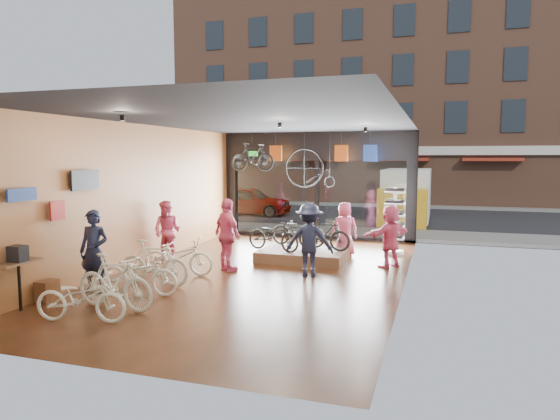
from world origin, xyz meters
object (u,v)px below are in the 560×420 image
at_px(customer_3, 309,240).
at_px(customer_5, 390,236).
at_px(floor_bike_1, 115,282).
at_px(customer_4, 345,229).
at_px(street_car, 249,201).
at_px(display_bike_right, 298,231).
at_px(floor_bike_4, 178,257).
at_px(hung_bike, 252,157).
at_px(box_truck, 406,197).
at_px(customer_1, 167,231).
at_px(floor_bike_0, 81,298).
at_px(penny_farthing, 312,170).
at_px(display_bike_mid, 324,234).
at_px(floor_bike_3, 154,263).
at_px(display_platform, 303,255).
at_px(floor_bike_2, 139,274).
at_px(display_bike_left, 273,235).
at_px(customer_0, 94,251).
at_px(sunglasses_rack, 394,221).
at_px(customer_2, 228,235).

xyz_separation_m(customer_3, customer_5, (1.79, 1.63, -0.06)).
bearing_deg(floor_bike_1, customer_4, -20.35).
xyz_separation_m(customer_4, customer_5, (1.41, -1.10, 0.03)).
relative_size(street_car, display_bike_right, 2.44).
xyz_separation_m(floor_bike_4, hung_bike, (0.09, 4.92, 2.46)).
height_order(box_truck, hung_bike, hung_bike).
height_order(customer_1, hung_bike, hung_bike).
xyz_separation_m(floor_bike_0, floor_bike_1, (0.12, 0.80, 0.10)).
relative_size(floor_bike_1, display_bike_right, 1.03).
xyz_separation_m(street_car, penny_farthing, (5.04, -7.07, 1.77)).
bearing_deg(display_bike_mid, customer_1, 114.88).
distance_m(floor_bike_1, customer_3, 4.75).
bearing_deg(street_car, customer_1, -170.20).
bearing_deg(customer_3, floor_bike_3, 24.11).
height_order(street_car, floor_bike_0, street_car).
xyz_separation_m(floor_bike_0, display_platform, (2.36, 6.38, -0.29)).
distance_m(street_car, customer_1, 11.54).
distance_m(floor_bike_0, floor_bike_2, 1.85).
bearing_deg(display_bike_mid, hung_bike, 60.09).
bearing_deg(display_platform, display_bike_left, -151.32).
bearing_deg(display_platform, customer_0, -126.33).
height_order(box_truck, sunglasses_rack, box_truck).
bearing_deg(floor_bike_2, street_car, 7.59).
bearing_deg(sunglasses_rack, floor_bike_4, -131.39).
height_order(customer_2, customer_3, customer_2).
xyz_separation_m(customer_1, customer_3, (4.21, -0.48, 0.04)).
height_order(floor_bike_0, customer_0, customer_0).
bearing_deg(display_platform, customer_5, -4.36).
bearing_deg(floor_bike_3, display_bike_left, -27.97).
height_order(floor_bike_1, sunglasses_rack, sunglasses_rack).
bearing_deg(display_bike_left, display_platform, -45.44).
height_order(box_truck, floor_bike_1, box_truck).
distance_m(floor_bike_1, display_bike_left, 5.37).
distance_m(display_bike_left, display_bike_right, 1.04).
xyz_separation_m(customer_4, penny_farthing, (-1.51, 2.05, 1.69)).
relative_size(display_bike_mid, penny_farthing, 0.92).
bearing_deg(display_bike_mid, customer_5, -91.11).
bearing_deg(customer_0, floor_bike_1, -43.83).
bearing_deg(customer_5, customer_4, -89.19).
bearing_deg(sunglasses_rack, customer_0, -125.89).
height_order(floor_bike_3, display_bike_right, display_bike_right).
bearing_deg(floor_bike_4, customer_2, -59.02).
height_order(floor_bike_0, customer_1, customer_1).
relative_size(floor_bike_2, customer_0, 0.97).
height_order(street_car, floor_bike_3, street_car).
relative_size(display_bike_right, customer_4, 1.08).
relative_size(customer_4, penny_farthing, 0.97).
distance_m(box_truck, floor_bike_4, 12.66).
distance_m(floor_bike_1, customer_1, 4.46).
relative_size(floor_bike_0, customer_5, 1.00).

